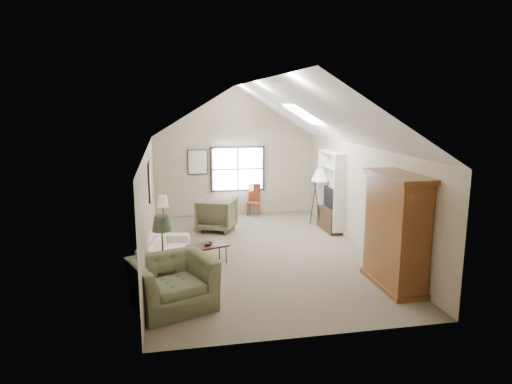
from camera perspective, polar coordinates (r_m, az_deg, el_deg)
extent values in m
cube|color=#6F5F4F|center=(10.90, 0.40, -7.64)|extent=(5.00, 8.00, 0.01)
cube|color=tan|center=(14.44, -2.72, 2.12)|extent=(5.00, 0.01, 2.50)
cube|color=tan|center=(6.83, 7.11, -8.25)|extent=(5.00, 0.01, 2.50)
cube|color=tan|center=(10.38, -13.26, -1.74)|extent=(0.01, 8.00, 2.50)
cube|color=tan|center=(11.31, 12.92, -0.66)|extent=(0.01, 8.00, 2.50)
cube|color=black|center=(14.39, -2.31, 2.89)|extent=(1.72, 0.08, 1.42)
cube|color=black|center=(10.57, -13.16, 1.27)|extent=(0.68, 0.04, 0.88)
cube|color=black|center=(14.23, -7.31, 3.74)|extent=(0.62, 0.04, 0.78)
cube|color=brown|center=(9.12, 17.10, -4.68)|extent=(0.60, 1.50, 2.20)
cube|color=white|center=(12.73, 9.36, 0.30)|extent=(0.32, 1.30, 2.10)
cube|color=#382316|center=(12.91, 9.15, -3.41)|extent=(0.34, 1.18, 0.60)
cube|color=black|center=(12.77, 9.24, -0.71)|extent=(0.05, 0.90, 0.55)
imported|color=beige|center=(10.18, -11.41, -7.36)|extent=(1.21, 2.27, 0.63)
imported|color=#636E4D|center=(8.17, -10.42, -11.15)|extent=(1.67, 1.57, 0.87)
imported|color=#5D5D41|center=(12.75, -4.90, -2.79)|extent=(1.28, 1.29, 0.90)
cube|color=#331C15|center=(10.19, -5.99, -7.76)|extent=(0.96, 0.74, 0.44)
imported|color=#331E14|center=(10.12, -6.02, -6.46)|extent=(0.26, 0.26, 0.05)
cylinder|color=#332615|center=(8.70, -11.45, -10.95)|extent=(0.63, 0.63, 0.54)
cube|color=brown|center=(14.38, -0.30, -0.99)|extent=(0.49, 0.49, 0.98)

